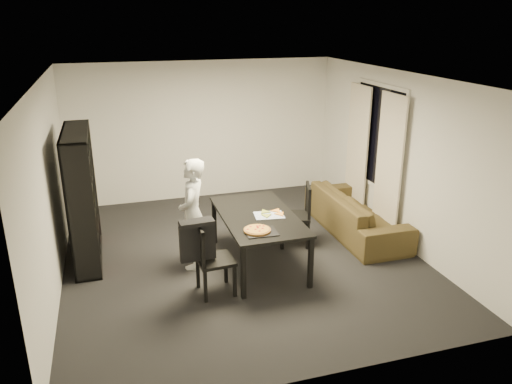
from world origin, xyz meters
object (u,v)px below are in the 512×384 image
object	(u,v)px
dining_table	(258,219)
sofa	(356,213)
person	(193,214)
pepperoni_pizza	(257,230)
chair_left	(208,255)
chair_right	(301,211)
baking_tray	(261,232)
bookshelf	(82,197)

from	to	relation	value
dining_table	sofa	distance (m)	1.97
person	pepperoni_pizza	distance (m)	1.03
chair_left	sofa	bearing A→B (deg)	-69.48
sofa	chair_right	bearing A→B (deg)	99.02
chair_left	chair_right	size ratio (longest dim) A/B	0.99
pepperoni_pizza	baking_tray	bearing A→B (deg)	-40.45
chair_right	person	bearing A→B (deg)	-65.72
chair_left	chair_right	bearing A→B (deg)	-61.40
chair_right	baking_tray	bearing A→B (deg)	-26.38
bookshelf	sofa	world-z (taller)	bookshelf
chair_right	pepperoni_pizza	size ratio (longest dim) A/B	2.75
bookshelf	pepperoni_pizza	distance (m)	2.58
chair_left	sofa	world-z (taller)	chair_left
bookshelf	person	size ratio (longest dim) A/B	1.21
baking_tray	dining_table	bearing A→B (deg)	76.77
chair_left	person	bearing A→B (deg)	-0.62
chair_left	bookshelf	bearing A→B (deg)	41.21
dining_table	sofa	world-z (taller)	dining_table
chair_left	baking_tray	xyz separation A→B (m)	(0.70, 0.02, 0.21)
bookshelf	chair_left	xyz separation A→B (m)	(1.49, -1.49, -0.41)
bookshelf	baking_tray	xyz separation A→B (m)	(2.19, -1.47, -0.20)
dining_table	pepperoni_pizza	world-z (taller)	pepperoni_pizza
person	baking_tray	distance (m)	1.09
chair_right	sofa	xyz separation A→B (m)	(1.03, 0.16, -0.22)
baking_tray	bookshelf	bearing A→B (deg)	146.07
dining_table	chair_right	distance (m)	0.93
bookshelf	baking_tray	size ratio (longest dim) A/B	4.75
bookshelf	dining_table	xyz separation A→B (m)	(2.32, -0.88, -0.27)
chair_right	pepperoni_pizza	xyz separation A→B (m)	(-0.99, -0.99, 0.22)
sofa	person	bearing A→B (deg)	98.21
baking_tray	sofa	size ratio (longest dim) A/B	0.18
bookshelf	chair_left	distance (m)	2.14
pepperoni_pizza	chair_right	bearing A→B (deg)	44.78
sofa	dining_table	bearing A→B (deg)	107.95
baking_tray	chair_left	bearing A→B (deg)	-178.24
chair_right	pepperoni_pizza	distance (m)	1.42
dining_table	chair_left	world-z (taller)	chair_left
person	pepperoni_pizza	world-z (taller)	person
dining_table	chair_right	bearing A→B (deg)	28.12
bookshelf	baking_tray	bearing A→B (deg)	-33.93
chair_left	person	world-z (taller)	person
bookshelf	person	world-z (taller)	bookshelf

